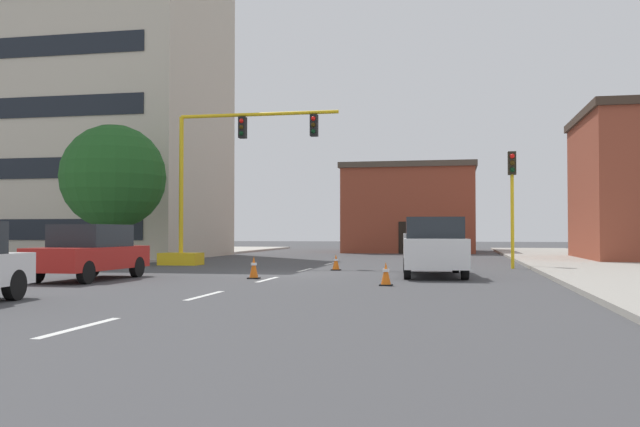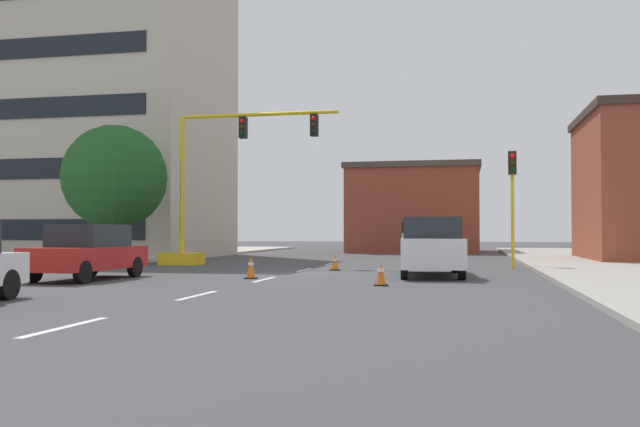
# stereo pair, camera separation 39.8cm
# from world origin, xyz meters

# --- Properties ---
(ground_plane) EXTENTS (160.00, 160.00, 0.00)m
(ground_plane) POSITION_xyz_m (0.00, 0.00, 0.00)
(ground_plane) COLOR #424244
(sidewalk_left) EXTENTS (6.00, 56.00, 0.14)m
(sidewalk_left) POSITION_xyz_m (-11.76, 8.00, 0.07)
(sidewalk_left) COLOR #B2ADA3
(sidewalk_left) RESTS_ON ground_plane
(sidewalk_right) EXTENTS (6.00, 56.00, 0.14)m
(sidewalk_right) POSITION_xyz_m (11.76, 8.00, 0.07)
(sidewalk_right) COLOR #9E998E
(sidewalk_right) RESTS_ON ground_plane
(lane_stripe_seg_0) EXTENTS (0.16, 2.40, 0.01)m
(lane_stripe_seg_0) POSITION_xyz_m (0.00, -14.00, 0.00)
(lane_stripe_seg_0) COLOR silver
(lane_stripe_seg_0) RESTS_ON ground_plane
(lane_stripe_seg_1) EXTENTS (0.16, 2.40, 0.01)m
(lane_stripe_seg_1) POSITION_xyz_m (0.00, -8.50, 0.00)
(lane_stripe_seg_1) COLOR silver
(lane_stripe_seg_1) RESTS_ON ground_plane
(lane_stripe_seg_2) EXTENTS (0.16, 2.40, 0.01)m
(lane_stripe_seg_2) POSITION_xyz_m (0.00, -3.00, 0.00)
(lane_stripe_seg_2) COLOR silver
(lane_stripe_seg_2) RESTS_ON ground_plane
(lane_stripe_seg_3) EXTENTS (0.16, 2.40, 0.01)m
(lane_stripe_seg_3) POSITION_xyz_m (0.00, 2.50, 0.00)
(lane_stripe_seg_3) COLOR silver
(lane_stripe_seg_3) RESTS_ON ground_plane
(lane_stripe_seg_4) EXTENTS (0.16, 2.40, 0.01)m
(lane_stripe_seg_4) POSITION_xyz_m (0.00, 8.00, 0.00)
(lane_stripe_seg_4) COLOR silver
(lane_stripe_seg_4) RESTS_ON ground_plane
(building_tall_left) EXTENTS (15.67, 10.95, 19.78)m
(building_tall_left) POSITION_xyz_m (-16.09, 13.92, 9.90)
(building_tall_left) COLOR beige
(building_tall_left) RESTS_ON ground_plane
(building_brick_center) EXTENTS (9.54, 10.15, 6.37)m
(building_brick_center) POSITION_xyz_m (2.55, 28.14, 3.20)
(building_brick_center) COLOR brown
(building_brick_center) RESTS_ON ground_plane
(traffic_signal_gantry) EXTENTS (8.17, 1.20, 6.83)m
(traffic_signal_gantry) POSITION_xyz_m (-5.42, 5.40, 2.19)
(traffic_signal_gantry) COLOR yellow
(traffic_signal_gantry) RESTS_ON ground_plane
(traffic_light_pole_right) EXTENTS (0.32, 0.47, 4.80)m
(traffic_light_pole_right) POSITION_xyz_m (8.12, 5.13, 3.53)
(traffic_light_pole_right) COLOR yellow
(traffic_light_pole_right) RESTS_ON ground_plane
(tree_left_near) EXTENTS (4.76, 4.76, 6.41)m
(tree_left_near) POSITION_xyz_m (-9.50, 4.89, 4.02)
(tree_left_near) COLOR brown
(tree_left_near) RESTS_ON ground_plane
(pickup_truck_white) EXTENTS (2.42, 5.54, 1.99)m
(pickup_truck_white) POSITION_xyz_m (5.08, -0.19, 0.97)
(pickup_truck_white) COLOR white
(pickup_truck_white) RESTS_ON ground_plane
(sedan_red_near_left) EXTENTS (1.97, 4.55, 1.74)m
(sedan_red_near_left) POSITION_xyz_m (-5.43, -4.23, 0.89)
(sedan_red_near_left) COLOR #B21E19
(sedan_red_near_left) RESTS_ON ground_plane
(traffic_cone_roadside_a) EXTENTS (0.36, 0.36, 0.67)m
(traffic_cone_roadside_a) POSITION_xyz_m (3.91, -4.69, 0.33)
(traffic_cone_roadside_a) COLOR black
(traffic_cone_roadside_a) RESTS_ON ground_plane
(traffic_cone_roadside_b) EXTENTS (0.36, 0.36, 0.74)m
(traffic_cone_roadside_b) POSITION_xyz_m (-0.54, -2.69, 0.36)
(traffic_cone_roadside_b) COLOR black
(traffic_cone_roadside_b) RESTS_ON ground_plane
(traffic_cone_roadside_c) EXTENTS (0.36, 0.36, 0.64)m
(traffic_cone_roadside_c) POSITION_xyz_m (1.24, 2.52, 0.31)
(traffic_cone_roadside_c) COLOR black
(traffic_cone_roadside_c) RESTS_ON ground_plane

